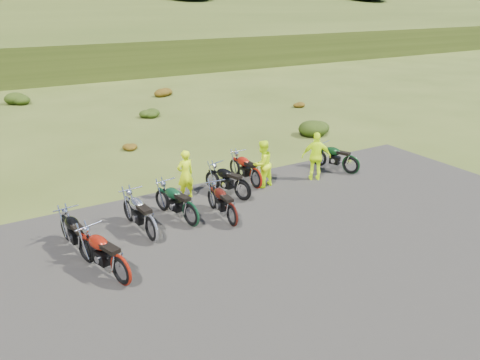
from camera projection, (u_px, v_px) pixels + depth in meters
ground at (244, 233)px, 13.34m from camera, size 300.00×300.00×0.00m
gravel_pad at (285, 265)px, 11.74m from camera, size 20.00×12.00×0.04m
hill_slope at (19, 56)px, 53.46m from camera, size 300.00×45.97×9.37m
shrub_3 at (19, 97)px, 29.18m from camera, size 1.56×1.56×0.92m
shrub_4 at (128, 145)px, 20.45m from camera, size 0.77×0.77×0.45m
shrub_5 at (149, 112)px, 26.05m from camera, size 1.03×1.03×0.61m
shrub_6 at (162, 91)px, 31.64m from camera, size 1.30×1.30×0.77m
shrub_7 at (315, 125)px, 22.80m from camera, size 1.56×1.56×0.92m
shrub_8 at (297, 104)px, 28.51m from camera, size 0.77×0.77×0.45m
motorcycle_0 at (88, 262)px, 11.85m from camera, size 0.97×2.16×1.09m
motorcycle_1 at (123, 285)px, 10.89m from camera, size 1.37×2.31×1.15m
motorcycle_2 at (191, 227)px, 13.68m from camera, size 1.18×2.26×1.13m
motorcycle_3 at (152, 242)px, 12.83m from camera, size 0.93×2.28×1.17m
motorcycle_4 at (232, 227)px, 13.70m from camera, size 0.76×2.03×1.05m
motorcycle_5 at (243, 201)px, 15.41m from camera, size 1.29×2.18×1.08m
motorcycle_6 at (256, 189)px, 16.39m from camera, size 0.76×2.10×1.09m
motorcycle_7 at (350, 174)px, 17.74m from camera, size 1.36×2.14×1.07m
person_middle at (185, 175)px, 15.30m from camera, size 0.64×0.46×1.65m
person_right_a at (262, 165)px, 16.25m from camera, size 0.94×0.80×1.68m
person_right_b at (316, 157)px, 16.87m from camera, size 1.11×0.92×1.78m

